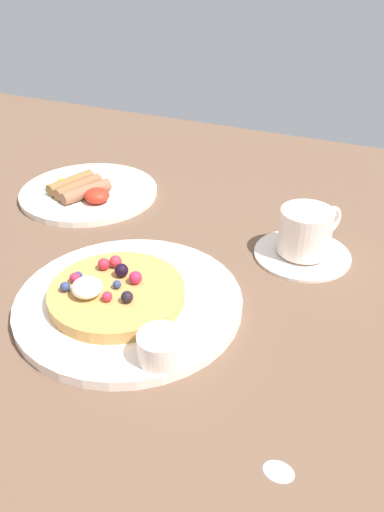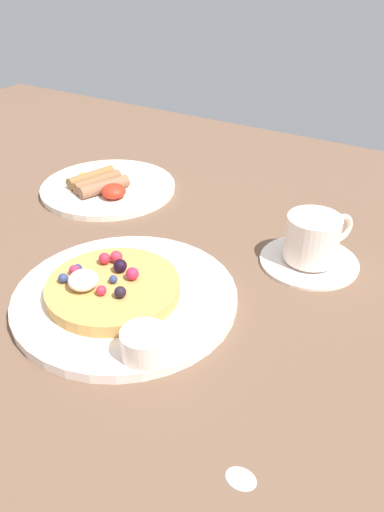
# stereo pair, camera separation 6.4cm
# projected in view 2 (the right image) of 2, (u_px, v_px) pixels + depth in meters

# --- Properties ---
(ground_plane) EXTENTS (1.99, 1.30, 0.03)m
(ground_plane) POSITION_uv_depth(u_px,v_px,m) (173.00, 299.00, 0.67)
(ground_plane) COLOR brown
(pancake_plate) EXTENTS (0.28, 0.28, 0.01)m
(pancake_plate) POSITION_uv_depth(u_px,v_px,m) (126.00, 297.00, 0.64)
(pancake_plate) COLOR white
(pancake_plate) RESTS_ON ground_plane
(pancake_with_berries) EXTENTS (0.17, 0.17, 0.04)m
(pancake_with_berries) POSITION_uv_depth(u_px,v_px,m) (111.00, 287.00, 0.63)
(pancake_with_berries) COLOR #BE8C47
(pancake_with_berries) RESTS_ON pancake_plate
(syrup_ramekin) EXTENTS (0.05, 0.05, 0.03)m
(syrup_ramekin) POSITION_uv_depth(u_px,v_px,m) (144.00, 343.00, 0.53)
(syrup_ramekin) COLOR white
(syrup_ramekin) RESTS_ON pancake_plate
(breakfast_plate) EXTENTS (0.24, 0.24, 0.01)m
(breakfast_plate) POSITION_uv_depth(u_px,v_px,m) (108.00, 188.00, 0.92)
(breakfast_plate) COLOR white
(breakfast_plate) RESTS_ON ground_plane
(fried_breakfast) EXTENTS (0.14, 0.11, 0.03)m
(fried_breakfast) POSITION_uv_depth(u_px,v_px,m) (98.00, 184.00, 0.89)
(fried_breakfast) COLOR #895C41
(fried_breakfast) RESTS_ON breakfast_plate
(coffee_saucer) EXTENTS (0.14, 0.14, 0.01)m
(coffee_saucer) POSITION_uv_depth(u_px,v_px,m) (309.00, 260.00, 0.71)
(coffee_saucer) COLOR silver
(coffee_saucer) RESTS_ON ground_plane
(coffee_cup) EXTENTS (0.08, 0.10, 0.06)m
(coffee_cup) POSITION_uv_depth(u_px,v_px,m) (314.00, 237.00, 0.69)
(coffee_cup) COLOR white
(coffee_cup) RESTS_ON coffee_saucer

